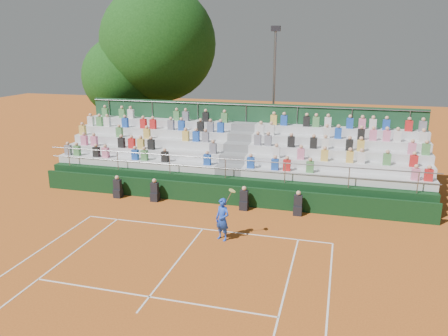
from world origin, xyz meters
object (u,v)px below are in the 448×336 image
(tree_east, at_px, (158,44))
(floodlight_mast, at_px, (274,85))
(tennis_player, at_px, (223,219))
(tree_west, at_px, (123,78))

(tree_east, relative_size, floodlight_mast, 1.33)
(tennis_player, height_order, tree_west, tree_west)
(tennis_player, xyz_separation_m, tree_east, (-8.54, 13.86, 6.87))
(tree_west, bearing_deg, tennis_player, -49.81)
(tennis_player, relative_size, floodlight_mast, 0.25)
(tree_west, xyz_separation_m, floodlight_mast, (10.86, 0.49, -0.31))
(tree_east, bearing_deg, tree_west, -161.90)
(tree_east, xyz_separation_m, floodlight_mast, (8.38, -0.32, -2.63))
(tennis_player, relative_size, tree_west, 0.27)
(tree_east, bearing_deg, floodlight_mast, -2.21)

